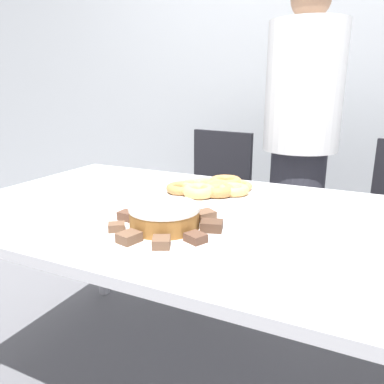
{
  "coord_description": "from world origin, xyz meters",
  "views": [
    {
      "loc": [
        0.53,
        -1.06,
        1.11
      ],
      "look_at": [
        0.02,
        0.01,
        0.78
      ],
      "focal_mm": 35.0,
      "sensor_mm": 36.0,
      "label": 1
    }
  ],
  "objects": [
    {
      "name": "lamington_1",
      "position": [
        0.09,
        -0.32,
        0.74
      ],
      "size": [
        0.06,
        0.06,
        0.02
      ],
      "rotation": [
        0.0,
        0.0,
        5.17
      ],
      "color": "brown",
      "rests_on": "plate_cake"
    },
    {
      "name": "wall_back",
      "position": [
        0.0,
        1.58,
        1.3
      ],
      "size": [
        8.0,
        0.05,
        2.6
      ],
      "color": "#B2B7BC",
      "rests_on": "ground_plane"
    },
    {
      "name": "donut_7",
      "position": [
        -0.04,
        0.27,
        0.75
      ],
      "size": [
        0.11,
        0.11,
        0.03
      ],
      "color": "#E5AD66",
      "rests_on": "plate_donuts"
    },
    {
      "name": "office_chair_left",
      "position": [
        -0.31,
        0.92,
        0.4
      ],
      "size": [
        0.5,
        0.5,
        0.86
      ],
      "rotation": [
        0.0,
        0.0,
        -0.16
      ],
      "color": "black",
      "rests_on": "ground_plane"
    },
    {
      "name": "plate_cake",
      "position": [
        0.03,
        -0.2,
        0.73
      ],
      "size": [
        0.35,
        0.35,
        0.01
      ],
      "color": "white",
      "rests_on": "table"
    },
    {
      "name": "lamington_8",
      "position": [
        -0.08,
        -0.28,
        0.74
      ],
      "size": [
        0.06,
        0.06,
        0.02
      ],
      "rotation": [
        0.0,
        0.0,
        10.06
      ],
      "color": "brown",
      "rests_on": "plate_cake"
    },
    {
      "name": "donut_4",
      "position": [
        0.09,
        0.21,
        0.75
      ],
      "size": [
        0.11,
        0.11,
        0.03
      ],
      "color": "#E5AD66",
      "rests_on": "plate_donuts"
    },
    {
      "name": "lamington_2",
      "position": [
        0.15,
        -0.25,
        0.74
      ],
      "size": [
        0.06,
        0.06,
        0.02
      ],
      "rotation": [
        0.0,
        0.0,
        5.87
      ],
      "color": "brown",
      "rests_on": "plate_cake"
    },
    {
      "name": "lamington_6",
      "position": [
        -0.07,
        -0.11,
        0.75
      ],
      "size": [
        0.06,
        0.06,
        0.03
      ],
      "rotation": [
        0.0,
        0.0,
        8.66
      ],
      "color": "brown",
      "rests_on": "plate_cake"
    },
    {
      "name": "donut_6",
      "position": [
        0.02,
        0.32,
        0.75
      ],
      "size": [
        0.13,
        0.13,
        0.03
      ],
      "color": "#D18E4C",
      "rests_on": "plate_donuts"
    },
    {
      "name": "lamington_3",
      "position": [
        0.16,
        -0.16,
        0.75
      ],
      "size": [
        0.07,
        0.06,
        0.03
      ],
      "rotation": [
        0.0,
        0.0,
        6.56
      ],
      "color": "#513828",
      "rests_on": "plate_cake"
    },
    {
      "name": "lamington_0",
      "position": [
        -0.0,
        -0.33,
        0.74
      ],
      "size": [
        0.06,
        0.06,
        0.03
      ],
      "rotation": [
        0.0,
        0.0,
        4.47
      ],
      "color": "brown",
      "rests_on": "plate_cake"
    },
    {
      "name": "donut_5",
      "position": [
        0.08,
        0.28,
        0.75
      ],
      "size": [
        0.12,
        0.12,
        0.03
      ],
      "color": "tan",
      "rests_on": "plate_donuts"
    },
    {
      "name": "table",
      "position": [
        0.0,
        0.0,
        0.64
      ],
      "size": [
        1.58,
        0.97,
        0.72
      ],
      "color": "silver",
      "rests_on": "ground_plane"
    },
    {
      "name": "donut_0",
      "position": [
        0.0,
        0.22,
        0.75
      ],
      "size": [
        0.11,
        0.11,
        0.03
      ],
      "color": "#D18E4C",
      "rests_on": "plate_donuts"
    },
    {
      "name": "donut_1",
      "position": [
        -0.09,
        0.15,
        0.75
      ],
      "size": [
        0.13,
        0.13,
        0.03
      ],
      "color": "#C68447",
      "rests_on": "plate_donuts"
    },
    {
      "name": "napkin",
      "position": [
        0.5,
        0.02,
        0.73
      ],
      "size": [
        0.12,
        0.11,
        0.01
      ],
      "color": "white",
      "rests_on": "table"
    },
    {
      "name": "donut_2",
      "position": [
        -0.01,
        0.13,
        0.75
      ],
      "size": [
        0.12,
        0.12,
        0.04
      ],
      "color": "#E5AD66",
      "rests_on": "plate_donuts"
    },
    {
      "name": "donut_8",
      "position": [
        -0.07,
        0.23,
        0.75
      ],
      "size": [
        0.11,
        0.11,
        0.03
      ],
      "color": "#E5AD66",
      "rests_on": "plate_donuts"
    },
    {
      "name": "lamington_4",
      "position": [
        0.1,
        -0.09,
        0.75
      ],
      "size": [
        0.07,
        0.07,
        0.03
      ],
      "rotation": [
        0.0,
        0.0,
        7.26
      ],
      "color": "brown",
      "rests_on": "plate_cake"
    },
    {
      "name": "frosted_cake",
      "position": [
        0.03,
        -0.2,
        0.77
      ],
      "size": [
        0.2,
        0.2,
        0.07
      ],
      "color": "#9E662D",
      "rests_on": "plate_cake"
    },
    {
      "name": "person_standing",
      "position": [
        0.19,
        0.96,
        0.85
      ],
      "size": [
        0.39,
        0.39,
        1.62
      ],
      "color": "#383842",
      "rests_on": "ground_plane"
    },
    {
      "name": "plate_donuts",
      "position": [
        0.0,
        0.22,
        0.73
      ],
      "size": [
        0.37,
        0.37,
        0.01
      ],
      "color": "white",
      "rests_on": "table"
    },
    {
      "name": "lamington_7",
      "position": [
        -0.1,
        -0.19,
        0.75
      ],
      "size": [
        0.05,
        0.04,
        0.03
      ],
      "rotation": [
        0.0,
        0.0,
        9.36
      ],
      "color": "brown",
      "rests_on": "plate_cake"
    },
    {
      "name": "lamington_5",
      "position": [
        0.02,
        -0.07,
        0.75
      ],
      "size": [
        0.06,
        0.06,
        0.03
      ],
      "rotation": [
        0.0,
        0.0,
        7.96
      ],
      "color": "brown",
      "rests_on": "plate_cake"
    },
    {
      "name": "donut_3",
      "position": [
        0.04,
        0.17,
        0.75
      ],
      "size": [
        0.13,
        0.13,
        0.04
      ],
      "color": "#C68447",
      "rests_on": "plate_donuts"
    }
  ]
}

